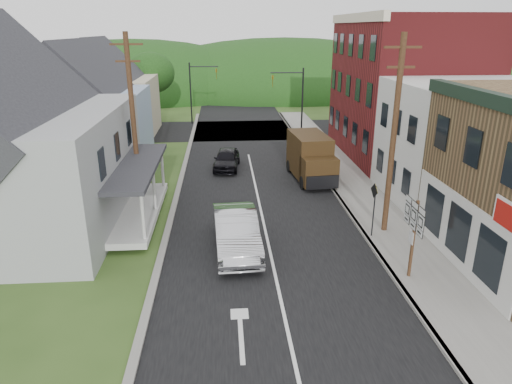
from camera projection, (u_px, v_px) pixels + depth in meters
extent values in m
plane|color=#2D4719|center=(275.00, 274.00, 17.99)|extent=(120.00, 120.00, 0.00)
cube|color=black|center=(256.00, 190.00, 27.37)|extent=(9.00, 90.00, 0.02)
cube|color=black|center=(243.00, 130.00, 43.32)|extent=(60.00, 9.00, 0.02)
cube|color=slate|center=(362.00, 198.00, 25.88)|extent=(2.80, 55.00, 0.15)
cube|color=slate|center=(339.00, 198.00, 25.78)|extent=(0.20, 55.00, 0.15)
cube|color=slate|center=(175.00, 203.00, 25.15)|extent=(0.30, 55.00, 0.12)
cube|color=silver|center=(467.00, 143.00, 24.70)|extent=(8.00, 7.00, 6.50)
cube|color=maroon|center=(404.00, 89.00, 33.02)|extent=(8.00, 12.00, 10.00)
cube|color=#9EA1A3|center=(13.00, 170.00, 21.85)|extent=(10.00, 12.00, 5.50)
cube|color=#98AFCF|center=(94.00, 127.00, 32.32)|extent=(7.00, 8.00, 5.00)
cube|color=#BAAF90|center=(115.00, 107.00, 40.73)|extent=(7.00, 8.00, 5.00)
cylinder|color=#472D19|center=(393.00, 140.00, 20.13)|extent=(0.26, 0.26, 9.00)
cube|color=#472D19|center=(403.00, 47.00, 18.81)|extent=(1.60, 0.10, 0.10)
cube|color=#472D19|center=(401.00, 67.00, 19.08)|extent=(1.20, 0.10, 0.10)
cylinder|color=#472D19|center=(134.00, 124.00, 23.52)|extent=(0.26, 0.26, 9.00)
cube|color=#472D19|center=(126.00, 44.00, 22.19)|extent=(1.60, 0.10, 0.10)
cube|color=#472D19|center=(128.00, 61.00, 22.46)|extent=(1.20, 0.10, 0.10)
cylinder|color=black|center=(302.00, 103.00, 39.36)|extent=(0.14, 0.14, 6.00)
cylinder|color=black|center=(287.00, 73.00, 38.38)|extent=(2.80, 0.10, 0.10)
imported|color=olive|center=(273.00, 81.00, 38.54)|extent=(0.16, 0.20, 1.00)
cylinder|color=black|center=(191.00, 94.00, 45.24)|extent=(0.14, 0.14, 6.00)
cylinder|color=black|center=(204.00, 67.00, 44.45)|extent=(2.80, 0.10, 0.10)
imported|color=olive|center=(216.00, 74.00, 44.77)|extent=(0.16, 0.20, 1.00)
cylinder|color=#382616|center=(153.00, 102.00, 46.72)|extent=(0.36, 0.36, 3.92)
ellipsoid|color=#15330F|center=(151.00, 73.00, 45.72)|extent=(4.80, 4.80, 4.08)
ellipsoid|color=#15330F|center=(234.00, 92.00, 69.59)|extent=(90.00, 30.00, 16.00)
imported|color=silver|center=(236.00, 232.00, 19.64)|extent=(2.11, 5.32, 1.72)
imported|color=black|center=(227.00, 159.00, 31.19)|extent=(2.05, 4.17, 1.37)
cube|color=#31200D|center=(309.00, 154.00, 29.11)|extent=(2.38, 4.08, 2.58)
cube|color=#31200D|center=(319.00, 171.00, 27.11)|extent=(2.16, 1.60, 1.69)
cube|color=black|center=(319.00, 159.00, 27.03)|extent=(1.95, 1.23, 0.04)
cube|color=black|center=(322.00, 182.00, 26.56)|extent=(1.96, 0.30, 0.80)
cylinder|color=black|center=(303.00, 183.00, 27.29)|extent=(0.32, 0.82, 0.80)
cylinder|color=black|center=(333.00, 181.00, 27.57)|extent=(0.32, 0.82, 0.80)
cylinder|color=black|center=(289.00, 166.00, 30.60)|extent=(0.32, 0.82, 0.80)
cylinder|color=black|center=(316.00, 165.00, 30.88)|extent=(0.32, 0.82, 0.80)
cube|color=#472D19|center=(413.00, 239.00, 17.04)|extent=(0.10, 0.10, 3.10)
cube|color=black|center=(415.00, 215.00, 16.71)|extent=(0.06, 1.77, 0.07)
cube|color=silver|center=(422.00, 212.00, 15.99)|extent=(0.02, 0.49, 0.19)
cube|color=silver|center=(421.00, 222.00, 16.12)|extent=(0.03, 0.53, 0.49)
cube|color=silver|center=(419.00, 232.00, 16.26)|extent=(0.02, 0.49, 0.25)
cube|color=silver|center=(415.00, 205.00, 16.57)|extent=(0.02, 0.49, 0.19)
cube|color=silver|center=(414.00, 215.00, 16.70)|extent=(0.03, 0.53, 0.49)
cube|color=silver|center=(413.00, 225.00, 16.84)|extent=(0.02, 0.49, 0.25)
cube|color=silver|center=(409.00, 199.00, 17.15)|extent=(0.02, 0.49, 0.19)
cube|color=silver|center=(408.00, 209.00, 17.29)|extent=(0.03, 0.53, 0.49)
cube|color=silver|center=(406.00, 219.00, 17.42)|extent=(0.02, 0.49, 0.25)
cube|color=silver|center=(411.00, 237.00, 17.00)|extent=(0.02, 0.40, 0.49)
cylinder|color=black|center=(374.00, 211.00, 20.57)|extent=(0.07, 0.07, 2.39)
cube|color=black|center=(374.00, 191.00, 20.23)|extent=(0.09, 0.70, 0.70)
cube|color=#FFED0D|center=(375.00, 191.00, 20.23)|extent=(0.10, 0.63, 0.63)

